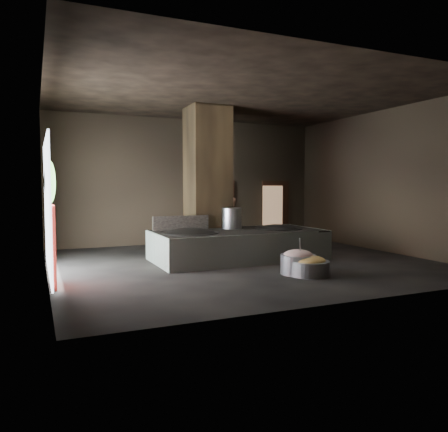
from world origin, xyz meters
name	(u,v)px	position (x,y,z in m)	size (l,w,h in m)	color
floor	(243,264)	(0.00, 0.00, -0.05)	(10.00, 9.00, 0.10)	black
ceiling	(243,94)	(0.00, 0.00, 4.55)	(10.00, 9.00, 0.10)	black
back_wall	(189,181)	(0.00, 4.55, 2.25)	(10.00, 0.10, 4.50)	black
front_wall	(356,177)	(0.00, -4.55, 2.25)	(10.00, 0.10, 4.50)	black
left_wall	(42,179)	(-5.05, 0.00, 2.25)	(0.10, 9.00, 4.50)	black
right_wall	(386,181)	(5.05, 0.00, 2.25)	(0.10, 9.00, 4.50)	black
pillar	(207,181)	(-0.30, 1.90, 2.25)	(1.20, 1.20, 4.50)	black
hearth_platform	(238,245)	(0.06, 0.43, 0.41)	(4.77, 2.28, 0.83)	#AFC1AD
platform_cap	(238,231)	(0.06, 0.43, 0.82)	(4.67, 2.24, 0.03)	black
wok_left	(190,236)	(-1.39, 0.38, 0.75)	(1.50, 1.50, 0.41)	black
wok_left_rim	(190,233)	(-1.39, 0.38, 0.82)	(1.54, 1.54, 0.05)	black
wok_right	(279,231)	(1.41, 0.48, 0.75)	(1.40, 1.40, 0.39)	black
wok_right_rim	(279,229)	(1.41, 0.48, 0.82)	(1.43, 1.43, 0.05)	black
stock_pot	(232,218)	(0.11, 0.98, 1.13)	(0.58, 0.58, 0.62)	#A4A7AC
splash_guard	(181,223)	(-1.39, 1.18, 1.03)	(1.66, 0.06, 0.41)	black
cook	(230,223)	(0.72, 2.45, 0.86)	(0.63, 0.40, 1.72)	#9E6B50
veg_basin	(309,268)	(0.63, -2.24, 0.17)	(0.94, 0.94, 0.35)	slate
veg_fill	(309,261)	(0.63, -2.24, 0.35)	(0.77, 0.77, 0.24)	#9EA951
ladle	(300,252)	(0.48, -2.09, 0.55)	(0.03, 0.03, 0.74)	#A4A7AC
meat_basin	(298,264)	(0.49, -1.99, 0.23)	(0.84, 0.84, 0.46)	slate
meat_fill	(298,255)	(0.49, -1.99, 0.45)	(0.70, 0.70, 0.27)	#B8716E
doorway_near	(220,212)	(1.20, 4.45, 1.10)	(1.18, 0.08, 2.38)	black
doorway_near_glow	(216,214)	(1.00, 4.39, 1.05)	(0.80, 0.04, 1.90)	#8C6647
doorway_far	(275,211)	(3.60, 4.45, 1.10)	(1.18, 0.08, 2.38)	black
doorway_far_glow	(273,212)	(3.42, 4.35, 1.05)	(0.88, 0.04, 2.09)	#8C6647
left_opening	(47,207)	(-4.95, 0.20, 1.60)	(0.04, 4.20, 3.10)	white
pavilion_sliver	(54,246)	(-4.88, -1.10, 0.85)	(0.05, 0.90, 1.70)	maroon
tree_silhouette	(50,182)	(-4.85, 1.30, 2.20)	(0.28, 1.10, 1.10)	#194714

